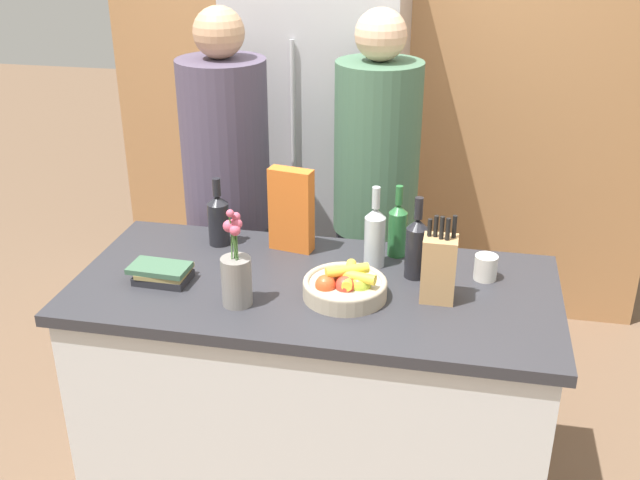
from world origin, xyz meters
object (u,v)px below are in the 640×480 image
Objects in this scene: refrigerator at (320,156)px; fruit_bowl at (345,286)px; person_in_blue at (375,196)px; bottle_oil at (417,246)px; cereal_box at (291,210)px; bottle_wine at (375,235)px; bottle_water at (398,228)px; flower_vase at (236,274)px; knife_block at (439,268)px; book_stack at (162,273)px; coffee_mug at (486,267)px; bottle_vinegar at (218,218)px; person_at_sink at (228,192)px.

fruit_bowl is (0.35, -1.32, 0.02)m from refrigerator.
bottle_oil is at bearing -44.00° from person_in_blue.
bottle_wine is at bearing -12.99° from cereal_box.
bottle_water is (0.39, 0.03, -0.05)m from cereal_box.
flower_vase is at bearing -161.62° from fruit_bowl.
book_stack is (-0.92, -0.06, -0.08)m from knife_block.
coffee_mug is 0.39× the size of bottle_oil.
bottle_wine is (0.32, -0.07, -0.04)m from cereal_box.
fruit_bowl is 0.78m from person_in_blue.
refrigerator is at bearing 147.97° from person_in_blue.
person_in_blue is (-0.30, 0.73, -0.06)m from knife_block.
refrigerator is at bearing 125.99° from coffee_mug.
book_stack is at bearing -167.56° from coffee_mug.
cereal_box is at bearing 2.20° from bottle_vinegar.
bottle_oil is at bearing -14.29° from person_at_sink.
book_stack is (-1.07, -0.24, -0.01)m from coffee_mug.
fruit_bowl is 0.38m from bottle_water.
person_in_blue reaches higher than bottle_wine.
refrigerator reaches higher than bottle_wine.
person_at_sink reaches higher than bottle_oil.
bottle_oil reaches higher than book_stack.
bottle_vinegar is at bearing 170.90° from bottle_oil.
refrigerator is 6.87× the size of fruit_bowl.
book_stack is 0.87m from bottle_oil.
flower_vase reaches higher than bottle_vinegar.
bottle_oil is (0.21, 0.19, 0.07)m from fruit_bowl.
book_stack is 1.00m from person_in_blue.
cereal_box is (-0.55, 0.27, 0.04)m from knife_block.
cereal_box is 1.52× the size of book_stack.
coffee_mug is at bearing 12.44° from book_stack.
person_in_blue reaches higher than flower_vase.
knife_block is 0.93m from book_stack.
refrigerator is at bearing 95.42° from cereal_box.
book_stack is at bearing -106.35° from bottle_vinegar.
flower_vase is 0.65m from bottle_water.
flower_vase is at bearing -150.84° from bottle_oil.
knife_block is at bearing -63.20° from refrigerator.
knife_block is at bearing 9.07° from fruit_bowl.
refrigerator reaches higher than coffee_mug.
person_in_blue is (-0.45, 0.55, 0.01)m from coffee_mug.
bottle_oil is 0.17× the size of person_at_sink.
bottle_vinegar is 0.15× the size of person_at_sink.
refrigerator is 1.03m from bottle_vinegar.
bottle_wine is (-0.15, 0.06, 0.00)m from bottle_oil.
cereal_box is at bearing 164.47° from bottle_oil.
person_at_sink reaches higher than bottle_vinegar.
bottle_wine is (0.69, 0.26, 0.09)m from book_stack.
bottle_vinegar is 0.60m from bottle_wine.
book_stack is at bearing 161.69° from flower_vase.
cereal_box is 0.48m from bottle_oil.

